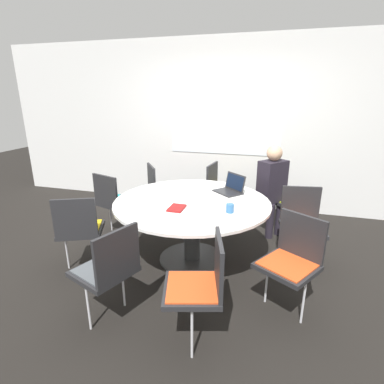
% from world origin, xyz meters
% --- Properties ---
extents(ground_plane, '(16.00, 16.00, 0.00)m').
position_xyz_m(ground_plane, '(0.00, 0.00, 0.00)').
color(ground_plane, black).
extents(wall_back, '(8.00, 0.07, 2.70)m').
position_xyz_m(wall_back, '(0.00, 1.94, 1.35)').
color(wall_back, silver).
rests_on(wall_back, ground_plane).
extents(conference_table, '(1.71, 1.71, 0.73)m').
position_xyz_m(conference_table, '(0.00, 0.00, 0.58)').
color(conference_table, '#333333').
rests_on(conference_table, ground_plane).
extents(chair_0, '(0.61, 0.61, 0.88)m').
position_xyz_m(chair_0, '(0.93, 1.18, 0.53)').
color(chair_0, '#262628').
rests_on(chair_0, ground_plane).
extents(chair_1, '(0.47, 0.49, 0.88)m').
position_xyz_m(chair_1, '(0.09, 1.20, 0.53)').
color(chair_1, '#262628').
rests_on(chair_1, ground_plane).
extents(chair_2, '(0.60, 0.60, 0.88)m').
position_xyz_m(chair_2, '(-0.75, 0.94, 0.53)').
color(chair_2, '#262628').
rests_on(chair_2, ground_plane).
extents(chair_3, '(0.55, 0.54, 0.88)m').
position_xyz_m(chair_3, '(-1.16, 0.32, 0.53)').
color(chair_3, '#262628').
rests_on(chair_3, ground_plane).
extents(chair_4, '(0.57, 0.56, 0.88)m').
position_xyz_m(chair_4, '(-1.07, -0.55, 0.53)').
color(chair_4, '#262628').
rests_on(chair_4, ground_plane).
extents(chair_5, '(0.55, 0.56, 0.88)m').
position_xyz_m(chair_5, '(-0.37, -1.15, 0.53)').
color(chair_5, '#262628').
rests_on(chair_5, ground_plane).
extents(chair_6, '(0.52, 0.54, 0.88)m').
position_xyz_m(chair_6, '(0.40, -1.14, 0.53)').
color(chair_6, '#262628').
rests_on(chair_6, ground_plane).
extents(chair_7, '(0.60, 0.59, 0.88)m').
position_xyz_m(chair_7, '(1.05, -0.58, 0.53)').
color(chair_7, '#262628').
rests_on(chair_7, ground_plane).
extents(chair_8, '(0.50, 0.48, 0.88)m').
position_xyz_m(chair_8, '(1.18, 0.26, 0.53)').
color(chair_8, '#262628').
rests_on(chair_8, ground_plane).
extents(person_0, '(0.40, 0.42, 1.23)m').
position_xyz_m(person_0, '(0.84, 0.94, 0.72)').
color(person_0, '#231E28').
rests_on(person_0, ground_plane).
extents(laptop, '(0.40, 0.40, 0.21)m').
position_xyz_m(laptop, '(0.36, 0.42, 0.78)').
color(laptop, '#232326').
rests_on(laptop, conference_table).
extents(spiral_notebook, '(0.15, 0.21, 0.02)m').
position_xyz_m(spiral_notebook, '(-0.08, -0.28, 0.74)').
color(spiral_notebook, maroon).
rests_on(spiral_notebook, conference_table).
extents(coffee_cup, '(0.08, 0.08, 0.09)m').
position_xyz_m(coffee_cup, '(0.45, -0.23, 0.77)').
color(coffee_cup, '#33669E').
rests_on(coffee_cup, conference_table).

